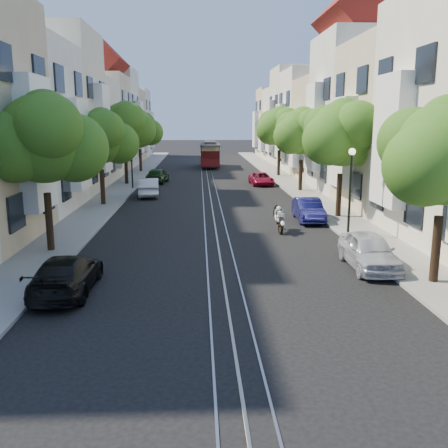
{
  "coord_description": "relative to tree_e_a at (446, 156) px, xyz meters",
  "views": [
    {
      "loc": [
        -0.83,
        -19.05,
        5.54
      ],
      "look_at": [
        0.25,
        2.57,
        1.04
      ],
      "focal_mm": 40.0,
      "sensor_mm": 36.0,
      "label": 1
    }
  ],
  "objects": [
    {
      "name": "ground",
      "position": [
        -7.26,
        31.02,
        -4.4
      ],
      "size": [
        200.0,
        200.0,
        0.0
      ],
      "primitive_type": "plane",
      "color": "black",
      "rests_on": "ground"
    },
    {
      "name": "sidewalk_east",
      "position": [
        -0.01,
        31.02,
        -4.34
      ],
      "size": [
        2.5,
        80.0,
        0.12
      ],
      "primitive_type": "cube",
      "color": "gray",
      "rests_on": "ground"
    },
    {
      "name": "sidewalk_west",
      "position": [
        -14.51,
        31.02,
        -4.34
      ],
      "size": [
        2.5,
        80.0,
        0.12
      ],
      "primitive_type": "cube",
      "color": "gray",
      "rests_on": "ground"
    },
    {
      "name": "rail_left",
      "position": [
        -7.81,
        31.02,
        -4.39
      ],
      "size": [
        0.06,
        80.0,
        0.02
      ],
      "primitive_type": "cube",
      "color": "gray",
      "rests_on": "ground"
    },
    {
      "name": "rail_slot",
      "position": [
        -7.26,
        31.02,
        -4.39
      ],
      "size": [
        0.06,
        80.0,
        0.02
      ],
      "primitive_type": "cube",
      "color": "gray",
      "rests_on": "ground"
    },
    {
      "name": "rail_right",
      "position": [
        -6.71,
        31.02,
        -4.39
      ],
      "size": [
        0.06,
        80.0,
        0.02
      ],
      "primitive_type": "cube",
      "color": "gray",
      "rests_on": "ground"
    },
    {
      "name": "lane_line",
      "position": [
        -7.26,
        31.02,
        -4.4
      ],
      "size": [
        0.08,
        80.0,
        0.01
      ],
      "primitive_type": "cube",
      "color": "tan",
      "rests_on": "ground"
    },
    {
      "name": "townhouses_east",
      "position": [
        4.61,
        30.94,
        0.79
      ],
      "size": [
        7.75,
        72.0,
        12.0
      ],
      "color": "beige",
      "rests_on": "ground"
    },
    {
      "name": "townhouses_west",
      "position": [
        -19.13,
        30.94,
        0.68
      ],
      "size": [
        7.75,
        72.0,
        11.76
      ],
      "color": "silver",
      "rests_on": "ground"
    },
    {
      "name": "tree_e_a",
      "position": [
        0.0,
        0.0,
        0.0
      ],
      "size": [
        4.72,
        3.87,
        6.27
      ],
      "color": "black",
      "rests_on": "ground"
    },
    {
      "name": "tree_e_b",
      "position": [
        0.0,
        12.0,
        0.34
      ],
      "size": [
        4.93,
        4.08,
        6.68
      ],
      "color": "black",
      "rests_on": "ground"
    },
    {
      "name": "tree_e_c",
      "position": [
        0.0,
        23.0,
        0.2
      ],
      "size": [
        4.84,
        3.99,
        6.52
      ],
      "color": "black",
      "rests_on": "ground"
    },
    {
      "name": "tree_e_d",
      "position": [
        0.0,
        34.0,
        0.47
      ],
      "size": [
        5.01,
        4.16,
        6.85
      ],
      "color": "black",
      "rests_on": "ground"
    },
    {
      "name": "tree_w_a",
      "position": [
        -14.4,
        5.0,
        0.34
      ],
      "size": [
        4.93,
        4.08,
        6.68
      ],
      "color": "black",
      "rests_on": "ground"
    },
    {
      "name": "tree_w_b",
      "position": [
        -14.4,
        17.0,
        0.0
      ],
      "size": [
        4.72,
        3.87,
        6.27
      ],
      "color": "black",
      "rests_on": "ground"
    },
    {
      "name": "tree_w_c",
      "position": [
        -14.4,
        28.0,
        0.67
      ],
      "size": [
        5.13,
        4.28,
        7.09
      ],
      "color": "black",
      "rests_on": "ground"
    },
    {
      "name": "tree_w_d",
      "position": [
        -14.4,
        39.0,
        0.2
      ],
      "size": [
        4.84,
        3.99,
        6.52
      ],
      "color": "black",
      "rests_on": "ground"
    },
    {
      "name": "lamp_east",
      "position": [
        -0.96,
        7.02,
        -1.55
      ],
      "size": [
        0.32,
        0.32,
        4.16
      ],
      "color": "black",
      "rests_on": "ground"
    },
    {
      "name": "lamp_west",
      "position": [
        -13.56,
        25.02,
        -1.55
      ],
      "size": [
        0.32,
        0.32,
        4.16
      ],
      "color": "black",
      "rests_on": "ground"
    },
    {
      "name": "sportbike_rider",
      "position": [
        -4.09,
        8.47,
        -3.65
      ],
      "size": [
        0.48,
        1.77,
        1.35
      ],
      "rotation": [
        0.0,
        0.0,
        0.07
      ],
      "color": "black",
      "rests_on": "ground"
    },
    {
      "name": "cable_car",
      "position": [
        -6.76,
        44.33,
        -2.71
      ],
      "size": [
        2.38,
        7.42,
        2.84
      ],
      "rotation": [
        0.0,
        0.0,
        -0.01
      ],
      "color": "black",
      "rests_on": "ground"
    },
    {
      "name": "parked_car_e_near",
      "position": [
        -1.66,
        2.04,
        -3.72
      ],
      "size": [
        1.68,
        4.04,
        1.37
      ],
      "primitive_type": "imported",
      "rotation": [
        0.0,
        0.0,
        -0.02
      ],
      "color": "#B7BAC4",
      "rests_on": "ground"
    },
    {
      "name": "parked_car_e_mid",
      "position": [
        -1.97,
        11.26,
        -3.77
      ],
      "size": [
        1.43,
        3.85,
        1.26
      ],
      "primitive_type": "imported",
      "rotation": [
        0.0,
        0.0,
        -0.02
      ],
      "color": "#0D0E42",
      "rests_on": "ground"
    },
    {
      "name": "parked_car_e_far",
      "position": [
        -2.65,
        27.29,
        -3.86
      ],
      "size": [
        1.99,
        3.98,
        1.08
      ],
      "primitive_type": "imported",
      "rotation": [
        0.0,
        0.0,
        0.05
      ],
      "color": "maroon",
      "rests_on": "ground"
    },
    {
      "name": "parked_car_w_near",
      "position": [
        -12.45,
        -0.2,
        -3.77
      ],
      "size": [
        1.76,
        4.31,
        1.25
      ],
      "primitive_type": "imported",
      "rotation": [
        0.0,
        0.0,
        3.14
      ],
      "color": "black",
      "rests_on": "ground"
    },
    {
      "name": "parked_car_w_mid",
      "position": [
        -11.84,
        21.08,
        -3.72
      ],
      "size": [
        1.78,
        4.24,
        1.36
      ],
      "primitive_type": "imported",
      "rotation": [
        0.0,
        0.0,
        3.23
      ],
      "color": "silver",
      "rests_on": "ground"
    },
    {
      "name": "parked_car_w_far",
      "position": [
        -11.85,
        29.2,
        -3.71
      ],
      "size": [
        2.07,
        4.17,
        1.37
      ],
      "primitive_type": "imported",
      "rotation": [
        0.0,
        0.0,
        3.02
      ],
      "color": "#173515",
      "rests_on": "ground"
    }
  ]
}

